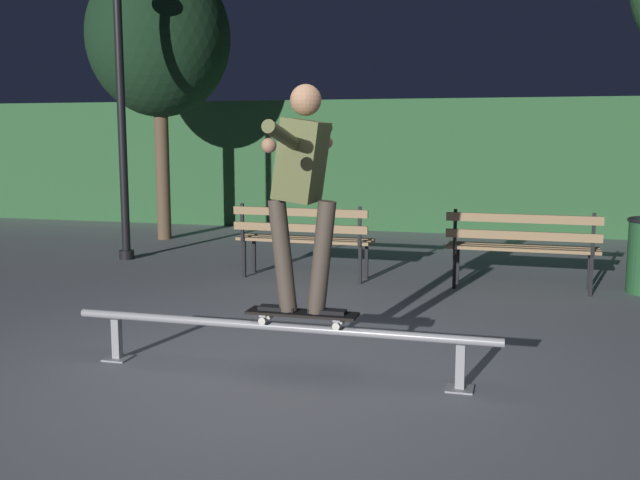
{
  "coord_description": "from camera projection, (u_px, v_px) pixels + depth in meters",
  "views": [
    {
      "loc": [
        1.63,
        -4.7,
        1.69
      ],
      "look_at": [
        0.09,
        0.93,
        0.85
      ],
      "focal_mm": 41.74,
      "sensor_mm": 36.0,
      "label": 1
    }
  ],
  "objects": [
    {
      "name": "ground_plane",
      "position": [
        272.0,
        379.0,
        5.15
      ],
      "size": [
        90.0,
        90.0,
        0.0
      ],
      "primitive_type": "plane",
      "color": "slate"
    },
    {
      "name": "hedge_backdrop",
      "position": [
        429.0,
        165.0,
        13.13
      ],
      "size": [
        24.0,
        1.2,
        2.26
      ],
      "primitive_type": "cube",
      "color": "#2D5B33",
      "rests_on": "ground"
    },
    {
      "name": "grind_rail",
      "position": [
        278.0,
        333.0,
        5.23
      ],
      "size": [
        3.11,
        0.18,
        0.37
      ],
      "color": "gray",
      "rests_on": "ground"
    },
    {
      "name": "skateboard",
      "position": [
        302.0,
        314.0,
        5.16
      ],
      "size": [
        0.78,
        0.2,
        0.09
      ],
      "color": "black",
      "rests_on": "grind_rail"
    },
    {
      "name": "skateboarder",
      "position": [
        302.0,
        179.0,
        5.03
      ],
      "size": [
        0.62,
        1.41,
        1.56
      ],
      "color": "black",
      "rests_on": "skateboard"
    },
    {
      "name": "park_bench_leftmost",
      "position": [
        303.0,
        234.0,
        8.6
      ],
      "size": [
        1.61,
        0.45,
        0.88
      ],
      "color": "black",
      "rests_on": "ground"
    },
    {
      "name": "park_bench_left_center",
      "position": [
        522.0,
        242.0,
        7.96
      ],
      "size": [
        1.61,
        0.45,
        0.88
      ],
      "color": "black",
      "rests_on": "ground"
    },
    {
      "name": "tree_far_left",
      "position": [
        159.0,
        39.0,
        11.51
      ],
      "size": [
        2.22,
        2.22,
        4.38
      ],
      "color": "brown",
      "rests_on": "ground"
    },
    {
      "name": "lamp_post_left",
      "position": [
        120.0,
        72.0,
        9.7
      ],
      "size": [
        0.32,
        0.32,
        3.9
      ],
      "color": "black",
      "rests_on": "ground"
    }
  ]
}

